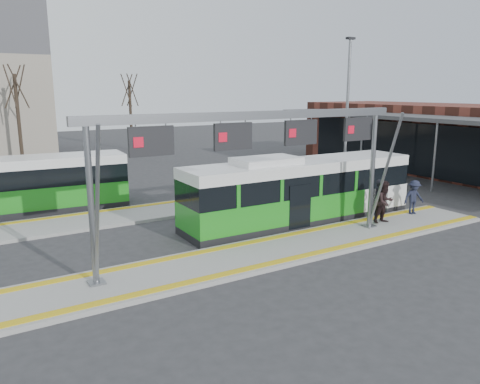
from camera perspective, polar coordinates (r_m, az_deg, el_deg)
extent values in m
plane|color=#2D2D30|center=(17.95, 3.86, -7.50)|extent=(120.00, 120.00, 0.00)
cube|color=gray|center=(17.93, 3.86, -7.28)|extent=(22.00, 3.00, 0.15)
cube|color=gray|center=(23.30, -15.93, -3.09)|extent=(20.00, 3.00, 0.15)
cube|color=gold|center=(18.80, 1.84, -6.04)|extent=(22.00, 0.35, 0.02)
cube|color=gold|center=(17.03, 6.12, -8.10)|extent=(22.00, 0.35, 0.02)
cube|color=gold|center=(24.36, -16.67, -2.26)|extent=(20.00, 0.35, 0.02)
cylinder|color=slate|center=(14.83, -17.69, -1.55)|extent=(0.20, 0.20, 5.05)
cube|color=slate|center=(15.60, -17.09, -10.49)|extent=(0.50, 0.50, 0.06)
cylinder|color=slate|center=(14.17, -17.00, -2.14)|extent=(0.12, 1.46, 4.90)
cylinder|color=slate|center=(21.05, 15.83, 2.55)|extent=(0.20, 0.20, 5.05)
cube|color=slate|center=(21.60, 15.44, -3.98)|extent=(0.50, 0.50, 0.06)
cylinder|color=slate|center=(20.59, 17.25, 2.25)|extent=(0.12, 1.46, 4.90)
cube|color=slate|center=(16.87, 2.12, 9.32)|extent=(13.00, 0.25, 0.30)
cube|color=black|center=(15.10, -10.74, 6.10)|extent=(1.50, 0.12, 0.95)
cube|color=#BA0B20|center=(14.88, -12.27, 5.94)|extent=(0.32, 0.02, 0.32)
cube|color=black|center=(16.40, -0.84, 6.79)|extent=(1.50, 0.12, 0.95)
cube|color=#BA0B20|center=(16.11, -2.10, 6.68)|extent=(0.32, 0.02, 0.32)
cube|color=black|center=(18.10, 7.43, 7.21)|extent=(1.50, 0.12, 0.95)
cube|color=#BA0B20|center=(17.77, 6.43, 7.15)|extent=(0.32, 0.02, 0.32)
cube|color=black|center=(20.11, 14.17, 7.45)|extent=(1.50, 0.12, 0.95)
cube|color=#BA0B20|center=(19.74, 13.39, 7.41)|extent=(0.32, 0.02, 0.32)
cube|color=black|center=(33.07, 25.70, 4.04)|extent=(0.15, 28.00, 3.60)
cube|color=#3F3F42|center=(31.78, 24.79, 8.01)|extent=(4.00, 30.00, 0.25)
cylinder|color=slate|center=(30.59, 22.64, 4.01)|extent=(0.14, 0.14, 4.30)
cylinder|color=slate|center=(34.42, 14.57, 5.39)|extent=(0.14, 0.14, 4.30)
cube|color=black|center=(22.27, 7.30, -3.16)|extent=(11.64, 2.62, 0.34)
cube|color=#1D811C|center=(22.09, 7.35, -1.35)|extent=(11.64, 2.62, 1.11)
cube|color=black|center=(21.86, 7.43, 1.30)|extent=(11.64, 2.55, 0.97)
cube|color=white|center=(21.74, 7.48, 3.18)|extent=(11.64, 2.62, 0.48)
cube|color=orange|center=(25.70, 17.73, 3.89)|extent=(0.07, 1.73, 0.27)
cube|color=white|center=(20.55, 3.24, 3.83)|extent=(2.93, 1.77, 0.29)
cylinder|color=black|center=(19.12, -0.36, -4.70)|extent=(0.97, 0.30, 0.97)
cylinder|color=black|center=(20.94, -3.35, -3.19)|extent=(0.97, 0.30, 0.97)
cylinder|color=black|center=(23.69, 15.61, -1.79)|extent=(0.97, 0.30, 0.97)
cylinder|color=black|center=(25.19, 12.08, -0.78)|extent=(0.97, 0.30, 0.97)
cube|color=black|center=(25.93, -26.12, -2.14)|extent=(11.40, 3.17, 0.33)
cube|color=#1D811C|center=(25.78, -26.27, -0.62)|extent=(11.40, 3.17, 1.08)
cube|color=black|center=(25.60, -26.48, 1.58)|extent=(11.40, 3.10, 0.94)
cube|color=white|center=(25.49, -26.63, 3.13)|extent=(11.40, 3.17, 0.47)
cylinder|color=black|center=(25.11, -18.41, -1.22)|extent=(0.96, 0.35, 0.94)
cylinder|color=black|center=(27.13, -19.13, -0.29)|extent=(0.96, 0.35, 0.94)
imported|color=black|center=(22.45, 16.67, -0.97)|extent=(0.72, 0.49, 1.93)
imported|color=black|center=(22.16, 17.22, -1.17)|extent=(0.98, 0.78, 1.94)
imported|color=#1C2033|center=(24.24, 20.42, -0.59)|extent=(1.20, 0.87, 1.67)
cylinder|color=#382B21|center=(41.23, -25.36, 7.80)|extent=(0.28, 0.28, 7.30)
cylinder|color=#382B21|center=(49.59, -13.18, 9.05)|extent=(0.28, 0.28, 6.99)
cylinder|color=slate|center=(26.94, 12.86, 8.45)|extent=(0.16, 0.16, 8.79)
cube|color=black|center=(27.02, 13.33, 17.78)|extent=(0.50, 0.25, 0.12)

